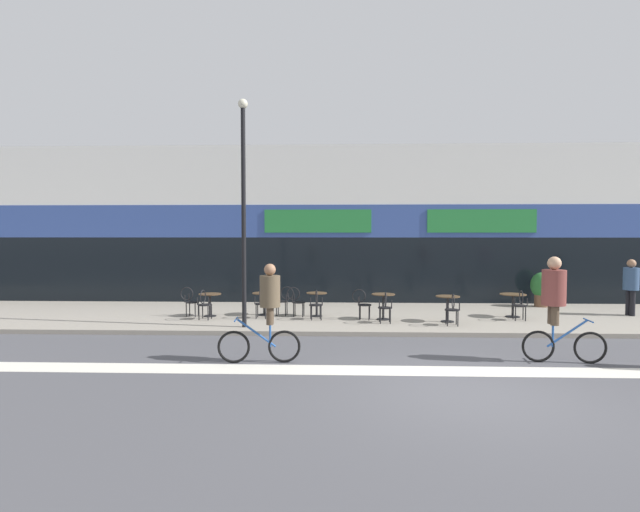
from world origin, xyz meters
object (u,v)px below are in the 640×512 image
cafe_chair_1_near (261,301)px  pedestrian_near_end (631,282)px  cafe_chair_1_side (284,299)px  cyclist_1 (556,299)px  cafe_chair_0_near (204,302)px  cafe_chair_5_near (520,303)px  cyclist_2 (267,306)px  cafe_chair_3_side (362,302)px  bistro_table_3 (383,301)px  bistro_table_5 (513,300)px  bistro_table_0 (210,300)px  planter_pot (542,288)px  cafe_chair_2_side (296,300)px  cafe_chair_0_side (190,300)px  cafe_chair_3_near (385,305)px  bistro_table_1 (264,299)px  bistro_table_4 (448,303)px  lamp_post (244,199)px  bistro_table_2 (317,300)px  cafe_chair_2_near (316,303)px  cafe_chair_4_near (452,307)px

cafe_chair_1_near → pedestrian_near_end: bearing=-84.5°
cafe_chair_1_side → cyclist_1: 7.96m
cafe_chair_0_near → cafe_chair_5_near: size_ratio=1.00×
cafe_chair_1_near → cyclist_2: (0.85, -4.61, 0.54)m
cafe_chair_0_near → cafe_chair_3_side: same height
bistro_table_3 → bistro_table_5: 4.02m
bistro_table_3 → cafe_chair_5_near: (3.97, -0.04, -0.03)m
cafe_chair_5_near → bistro_table_5: bearing=5.3°
bistro_table_0 → cafe_chair_1_near: 1.66m
planter_pot → cyclist_2: size_ratio=0.58×
cafe_chair_2_side → cyclist_1: (5.75, -4.83, 0.68)m
cafe_chair_5_near → cafe_chair_0_side: bearing=93.5°
bistro_table_5 → planter_pot: 2.87m
cafe_chair_3_near → cyclist_1: 4.91m
bistro_table_1 → cafe_chair_3_side: cafe_chair_3_side is taller
cafe_chair_0_side → planter_pot: bearing=15.9°
cafe_chair_1_near → planter_pot: bearing=-72.8°
bistro_table_3 → planter_pot: (5.74, 2.85, 0.12)m
bistro_table_4 → cafe_chair_3_side: cafe_chair_3_side is taller
bistro_table_5 → lamp_post: lamp_post is taller
bistro_table_5 → bistro_table_2: bearing=-179.0°
bistro_table_0 → cafe_chair_3_side: cafe_chair_3_side is taller
cafe_chair_5_near → cyclist_1: 4.43m
cafe_chair_2_near → cafe_chair_0_near: bearing=83.5°
bistro_table_0 → cafe_chair_2_near: 3.32m
bistro_table_5 → lamp_post: size_ratio=0.13×
cafe_chair_4_near → cafe_chair_3_side: bearing=73.1°
cafe_chair_0_side → cyclist_1: 10.21m
bistro_table_0 → cafe_chair_2_side: (2.65, 0.11, 0.02)m
cafe_chair_2_side → cafe_chair_3_near: 2.84m
bistro_table_3 → cafe_chair_3_side: cafe_chair_3_side is taller
bistro_table_2 → bistro_table_5: size_ratio=0.95×
cafe_chair_0_side → cafe_chair_2_near: size_ratio=1.00×
bistro_table_0 → cafe_chair_1_near: size_ratio=0.78×
cafe_chair_0_near → cafe_chair_5_near: (9.24, 0.21, 0.00)m
cafe_chair_5_near → cyclist_1: cyclist_1 is taller
bistro_table_3 → cafe_chair_3_side: (-0.63, 0.01, -0.03)m
bistro_table_0 → cafe_chair_1_side: size_ratio=0.78×
cafe_chair_1_near → bistro_table_5: bearing=-85.4°
bistro_table_3 → pedestrian_near_end: 7.82m
cyclist_1 → cafe_chair_2_side: bearing=144.6°
cafe_chair_0_side → pedestrian_near_end: bearing=6.7°
bistro_table_3 → cafe_chair_2_side: 2.66m
cafe_chair_0_side → cafe_chair_5_near: 9.87m
cafe_chair_3_side → cafe_chair_1_side: bearing=172.0°
cafe_chair_0_side → bistro_table_4: bearing=-1.3°
cafe_chair_3_side → bistro_table_1: bearing=175.0°
cafe_chair_2_near → lamp_post: 3.71m
bistro_table_1 → lamp_post: lamp_post is taller
cafe_chair_5_near → cafe_chair_3_side: bearing=95.4°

